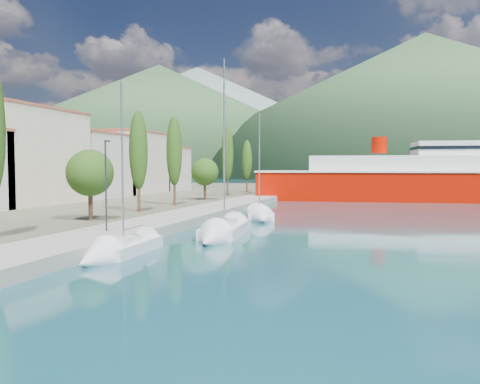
% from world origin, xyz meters
% --- Properties ---
extents(ground, '(1400.00, 1400.00, 0.00)m').
position_xyz_m(ground, '(0.00, 120.00, 0.00)').
color(ground, '#154853').
extents(quay, '(5.00, 88.00, 0.80)m').
position_xyz_m(quay, '(-9.00, 26.00, 0.40)').
color(quay, gray).
rests_on(quay, ground).
extents(town_buildings, '(9.20, 69.20, 11.30)m').
position_xyz_m(town_buildings, '(-32.00, 36.91, 5.57)').
color(town_buildings, beige).
rests_on(town_buildings, land_strip).
extents(tree_row, '(3.81, 65.02, 11.06)m').
position_xyz_m(tree_row, '(-14.24, 31.14, 5.89)').
color(tree_row, '#47301E').
rests_on(tree_row, land_strip).
extents(lamp_posts, '(0.15, 47.69, 6.06)m').
position_xyz_m(lamp_posts, '(-9.00, 13.45, 4.08)').
color(lamp_posts, '#2D2D33').
rests_on(lamp_posts, quay).
extents(sailboat_near, '(2.56, 7.64, 10.86)m').
position_xyz_m(sailboat_near, '(-5.79, 8.34, 0.30)').
color(sailboat_near, silver).
rests_on(sailboat_near, ground).
extents(sailboat_mid, '(3.50, 9.93, 13.99)m').
position_xyz_m(sailboat_mid, '(-2.45, 16.75, 0.33)').
color(sailboat_mid, silver).
rests_on(sailboat_mid, ground).
extents(sailboat_far, '(4.88, 8.13, 11.39)m').
position_xyz_m(sailboat_far, '(-2.57, 29.11, 0.32)').
color(sailboat_far, silver).
rests_on(sailboat_far, ground).
extents(ferry, '(52.59, 17.57, 10.25)m').
position_xyz_m(ferry, '(15.21, 62.36, 3.12)').
color(ferry, '#AC0D00').
rests_on(ferry, ground).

